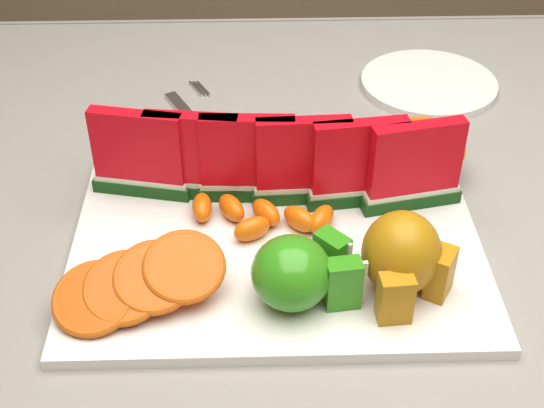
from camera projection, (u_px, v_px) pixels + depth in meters
table at (343, 302)px, 0.84m from camera, size 1.40×0.90×0.75m
tablecloth at (346, 260)px, 0.80m from camera, size 1.53×1.03×0.20m
platter at (276, 243)px, 0.75m from camera, size 0.40×0.30×0.01m
apple_cluster at (300, 272)px, 0.66m from camera, size 0.11×0.09×0.07m
pear_cluster at (403, 257)px, 0.67m from camera, size 0.10×0.10×0.08m
side_plate at (429, 83)px, 1.01m from camera, size 0.19×0.19×0.01m
fork at (196, 121)px, 0.94m from camera, size 0.09×0.19×0.00m
watermelon_row at (275, 162)px, 0.77m from camera, size 0.39×0.07×0.10m
orange_fan_front at (139, 282)px, 0.66m from camera, size 0.17×0.11×0.05m
orange_fan_back at (298, 153)px, 0.82m from camera, size 0.38×0.11×0.05m
tangerine_segments at (262, 216)px, 0.75m from camera, size 0.15×0.07×0.02m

